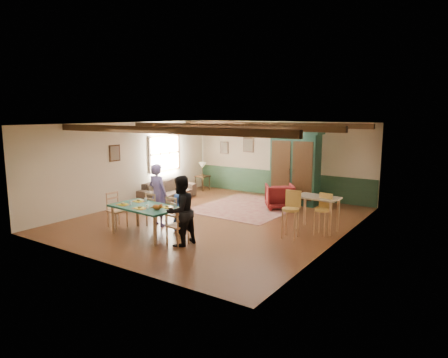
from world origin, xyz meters
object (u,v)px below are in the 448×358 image
Objects in this scene: person_child at (179,212)px; bar_stool_right at (322,215)px; person_man at (158,195)px; armoire at (295,168)px; dining_table at (145,221)px; table_lamp at (202,169)px; counter_table at (317,214)px; dining_chair_end_right at (178,225)px; person_woman at (180,211)px; dining_chair_far_right at (177,214)px; dining_chair_end_left at (117,210)px; sofa at (168,190)px; bar_stool_left at (290,215)px; cat at (157,207)px; end_table at (203,183)px; armchair at (280,196)px; dining_chair_far_left at (156,209)px.

person_child is 0.95× the size of bar_stool_right.
armoire is (1.94, 4.50, 0.37)m from person_man.
table_lamp is at bearing 113.24° from dining_table.
counter_table is (1.76, -2.57, -0.77)m from armoire.
person_woman is at bearing 90.00° from dining_chair_end_right.
person_child is at bearing -59.33° from table_lamp.
person_man is at bearing -117.30° from dining_chair_end_right.
person_woman is (0.77, -0.77, 0.34)m from dining_chair_far_right.
armoire is at bearing -23.07° from dining_chair_end_left.
person_child is 0.44× the size of sofa.
counter_table is 0.94× the size of bar_stool_left.
counter_table is (2.85, 2.88, -0.37)m from cat.
person_woman is (0.10, -0.01, 0.34)m from dining_chair_end_right.
dining_table is at bearing 60.95° from dining_chair_far_right.
sofa reaches higher than end_table.
armchair is (-0.09, -0.93, -0.82)m from armoire.
sofa is (-1.96, 2.66, -0.14)m from dining_chair_far_left.
bar_stool_right is at bearing 139.95° from dining_chair_end_right.
armchair is 0.38× the size of sofa.
dining_chair_end_left is 2.25m from dining_chair_end_right.
person_man is 0.69× the size of armoire.
dining_table reaches higher than end_table.
dining_chair_far_left reaches higher than counter_table.
sofa is at bearing 124.12° from dining_table.
dining_chair_end_right is (1.45, -0.82, 0.00)m from dining_chair_far_left.
person_man is 1.05× the size of person_woman.
person_child is 1.88× the size of table_lamp.
person_man is (-0.33, 0.81, 0.48)m from dining_table.
person_man reaches higher than armchair.
cat is 4.04m from bar_stool_right.
person_man reaches higher than person_child.
armoire is at bearing 131.50° from bar_stool_right.
bar_stool_left is at bearing -63.46° from dining_chair_end_left.
armoire is at bearing 179.36° from dining_chair_end_right.
dining_table is 4.63m from armchair.
dining_chair_end_right is at bearing 133.15° from person_child.
armoire reaches higher than person_man.
person_man is at bearing -151.07° from bar_stool_right.
table_lamp is (-1.23, 5.39, 0.37)m from dining_chair_end_left.
end_table is (-3.57, 5.57, -0.52)m from person_woman.
bar_stool_right is (5.92, -0.95, 0.19)m from sofa.
bar_stool_left is at bearing -123.06° from bar_stool_right.
person_woman is 1.64× the size of person_child.
end_table is at bearing -54.74° from person_child.
armoire is 1.08× the size of sofa.
person_woman is at bearing -137.53° from sofa.
person_woman is 1.18m from person_child.
armchair is at bearing 70.83° from dining_table.
person_man is at bearing -43.15° from dining_chair_end_left.
dining_chair_far_right is 5.57m from table_lamp.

